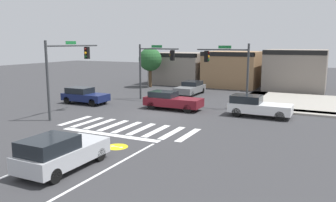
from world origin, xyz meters
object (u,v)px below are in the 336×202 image
(traffic_signal_northwest, at_px, (154,62))
(car_silver, at_px, (60,152))
(traffic_signal_northeast, at_px, (228,64))
(roadside_tree, at_px, (150,60))
(car_gray, at_px, (191,88))
(car_white, at_px, (257,106))
(traffic_signal_southwest, at_px, (67,63))
(car_maroon, at_px, (171,100))
(car_navy, at_px, (84,95))

(traffic_signal_northwest, relative_size, car_silver, 1.25)
(traffic_signal_northeast, distance_m, roadside_tree, 15.26)
(car_gray, bearing_deg, car_white, 47.26)
(car_white, bearing_deg, traffic_signal_northwest, 163.12)
(roadside_tree, bearing_deg, car_gray, -27.62)
(traffic_signal_northwest, distance_m, traffic_signal_northeast, 7.33)
(car_gray, height_order, roadside_tree, roadside_tree)
(traffic_signal_northeast, xyz_separation_m, traffic_signal_southwest, (-9.84, -8.32, 0.28))
(traffic_signal_southwest, bearing_deg, traffic_signal_northeast, -49.78)
(traffic_signal_northwest, bearing_deg, car_silver, -74.47)
(car_maroon, distance_m, car_gray, 8.40)
(car_navy, relative_size, car_gray, 0.90)
(car_gray, relative_size, roadside_tree, 0.96)
(traffic_signal_northwest, bearing_deg, roadside_tree, 121.31)
(car_maroon, relative_size, car_white, 1.05)
(traffic_signal_northeast, xyz_separation_m, car_maroon, (-3.89, -2.87, -2.90))
(traffic_signal_northwest, xyz_separation_m, car_navy, (-4.82, -4.44, -2.88))
(car_white, height_order, roadside_tree, roadside_tree)
(traffic_signal_northwest, xyz_separation_m, car_silver, (4.94, -17.78, -2.84))
(traffic_signal_northwest, xyz_separation_m, car_maroon, (3.41, -3.46, -2.88))
(car_maroon, distance_m, car_white, 6.88)
(traffic_signal_southwest, bearing_deg, traffic_signal_northwest, -15.85)
(car_white, bearing_deg, traffic_signal_southwest, -155.67)
(traffic_signal_northwest, relative_size, traffic_signal_northeast, 0.98)
(car_navy, xyz_separation_m, car_gray, (6.57, 9.21, -0.04))
(traffic_signal_northeast, relative_size, traffic_signal_southwest, 0.94)
(traffic_signal_northwest, height_order, car_maroon, traffic_signal_northwest)
(traffic_signal_southwest, xyz_separation_m, car_white, (12.81, 5.79, -3.14))
(car_white, bearing_deg, car_silver, -110.02)
(car_silver, distance_m, car_gray, 22.77)
(car_maroon, height_order, car_white, car_white)
(car_silver, xyz_separation_m, car_navy, (-9.76, 13.34, -0.04))
(traffic_signal_northwest, bearing_deg, car_maroon, -45.42)
(traffic_signal_northeast, height_order, car_silver, traffic_signal_northeast)
(roadside_tree, bearing_deg, car_maroon, -54.28)
(car_white, bearing_deg, car_maroon, -177.14)
(traffic_signal_southwest, relative_size, car_gray, 1.23)
(car_white, relative_size, roadside_tree, 0.94)
(traffic_signal_southwest, xyz_separation_m, car_silver, (7.47, -8.87, -3.14))
(traffic_signal_northeast, relative_size, car_navy, 1.29)
(car_maroon, height_order, car_gray, car_maroon)
(traffic_signal_northwest, xyz_separation_m, roadside_tree, (-5.07, 8.33, -0.25))
(traffic_signal_northeast, distance_m, car_maroon, 5.64)
(traffic_signal_northeast, bearing_deg, traffic_signal_northwest, -4.64)
(car_silver, relative_size, car_gray, 0.91)
(car_silver, bearing_deg, car_gray, 8.06)
(traffic_signal_northwest, relative_size, car_gray, 1.14)
(traffic_signal_northwest, distance_m, car_white, 11.12)
(traffic_signal_southwest, bearing_deg, car_silver, -139.88)
(car_gray, distance_m, roadside_tree, 8.14)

